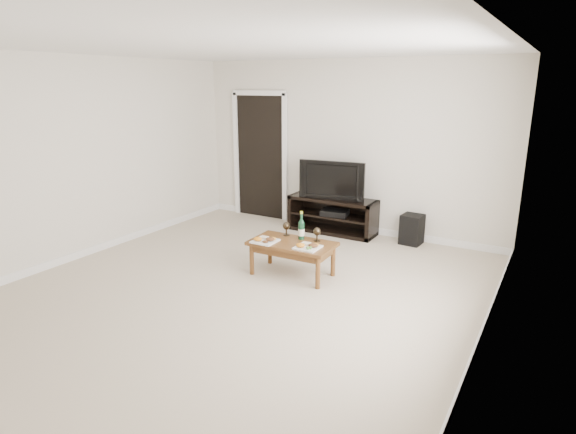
{
  "coord_description": "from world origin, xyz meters",
  "views": [
    {
      "loc": [
        2.94,
        -4.05,
        2.26
      ],
      "look_at": [
        0.15,
        0.74,
        0.7
      ],
      "focal_mm": 30.0,
      "sensor_mm": 36.0,
      "label": 1
    }
  ],
  "objects_px": {
    "television": "(333,179)",
    "subwoofer": "(412,229)",
    "coffee_table": "(292,259)",
    "media_console": "(332,215)"
  },
  "relations": [
    {
      "from": "subwoofer",
      "to": "coffee_table",
      "type": "bearing_deg",
      "value": -111.25
    },
    {
      "from": "media_console",
      "to": "subwoofer",
      "type": "relative_size",
      "value": 3.16
    },
    {
      "from": "television",
      "to": "subwoofer",
      "type": "height_order",
      "value": "television"
    },
    {
      "from": "subwoofer",
      "to": "coffee_table",
      "type": "distance_m",
      "value": 2.1
    },
    {
      "from": "television",
      "to": "subwoofer",
      "type": "bearing_deg",
      "value": -4.55
    },
    {
      "from": "television",
      "to": "coffee_table",
      "type": "relative_size",
      "value": 1.01
    },
    {
      "from": "media_console",
      "to": "television",
      "type": "relative_size",
      "value": 1.35
    },
    {
      "from": "television",
      "to": "subwoofer",
      "type": "xyz_separation_m",
      "value": [
        1.23,
        0.07,
        -0.63
      ]
    },
    {
      "from": "television",
      "to": "coffee_table",
      "type": "height_order",
      "value": "television"
    },
    {
      "from": "media_console",
      "to": "television",
      "type": "bearing_deg",
      "value": 0.0
    }
  ]
}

